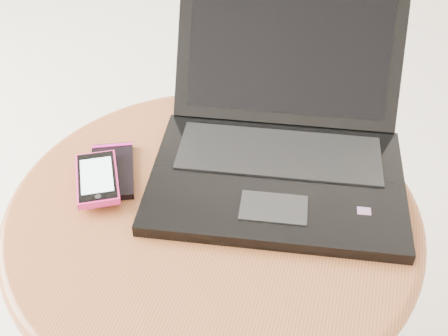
# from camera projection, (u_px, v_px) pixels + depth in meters

# --- Properties ---
(table) EXTENTS (0.56, 0.56, 0.44)m
(table) POSITION_uv_depth(u_px,v_px,m) (213.00, 253.00, 0.83)
(table) COLOR #652A12
(table) RESTS_ON ground
(laptop) EXTENTS (0.39, 0.40, 0.20)m
(laptop) POSITION_uv_depth(u_px,v_px,m) (280.00, 141.00, 0.81)
(laptop) COLOR black
(laptop) RESTS_ON table
(phone_black) EXTENTS (0.10, 0.13, 0.01)m
(phone_black) POSITION_uv_depth(u_px,v_px,m) (112.00, 171.00, 0.81)
(phone_black) COLOR black
(phone_black) RESTS_ON table
(phone_pink) EXTENTS (0.10, 0.12, 0.01)m
(phone_pink) POSITION_uv_depth(u_px,v_px,m) (97.00, 178.00, 0.78)
(phone_pink) COLOR #D72370
(phone_pink) RESTS_ON phone_black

